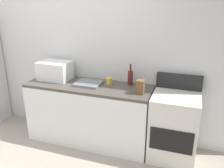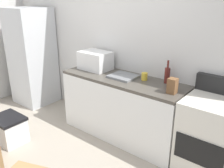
{
  "view_description": "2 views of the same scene",
  "coord_description": "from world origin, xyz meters",
  "px_view_note": "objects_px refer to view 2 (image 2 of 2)",
  "views": [
    {
      "loc": [
        1.65,
        -1.73,
        2.08
      ],
      "look_at": [
        0.78,
        0.84,
        1.09
      ],
      "focal_mm": 38.7,
      "sensor_mm": 36.0,
      "label": 1
    },
    {
      "loc": [
        2.14,
        -1.33,
        1.98
      ],
      "look_at": [
        0.45,
        0.77,
        0.97
      ],
      "focal_mm": 38.69,
      "sensor_mm": 36.0,
      "label": 2
    }
  ],
  "objects_px": {
    "wine_bottle": "(167,75)",
    "storage_bin": "(9,129)",
    "coffee_mug": "(144,76)",
    "knife_block": "(172,86)",
    "refrigerator": "(32,57)",
    "microwave": "(95,60)",
    "stove_oven": "(209,136)"
  },
  "relations": [
    {
      "from": "refrigerator",
      "to": "wine_bottle",
      "type": "bearing_deg",
      "value": 5.36
    },
    {
      "from": "knife_block",
      "to": "storage_bin",
      "type": "relative_size",
      "value": 0.39
    },
    {
      "from": "refrigerator",
      "to": "microwave",
      "type": "height_order",
      "value": "refrigerator"
    },
    {
      "from": "coffee_mug",
      "to": "storage_bin",
      "type": "bearing_deg",
      "value": -138.92
    },
    {
      "from": "refrigerator",
      "to": "wine_bottle",
      "type": "relative_size",
      "value": 5.87
    },
    {
      "from": "microwave",
      "to": "knife_block",
      "type": "xyz_separation_m",
      "value": [
        1.34,
        -0.15,
        -0.05
      ]
    },
    {
      "from": "stove_oven",
      "to": "knife_block",
      "type": "xyz_separation_m",
      "value": [
        -0.46,
        -0.09,
        0.52
      ]
    },
    {
      "from": "knife_block",
      "to": "microwave",
      "type": "bearing_deg",
      "value": 173.42
    },
    {
      "from": "refrigerator",
      "to": "storage_bin",
      "type": "xyz_separation_m",
      "value": [
        0.9,
        -1.08,
        -0.69
      ]
    },
    {
      "from": "stove_oven",
      "to": "storage_bin",
      "type": "bearing_deg",
      "value": -154.42
    },
    {
      "from": "refrigerator",
      "to": "coffee_mug",
      "type": "xyz_separation_m",
      "value": [
        2.32,
        0.16,
        0.07
      ]
    },
    {
      "from": "stove_oven",
      "to": "microwave",
      "type": "relative_size",
      "value": 2.39
    },
    {
      "from": "coffee_mug",
      "to": "knife_block",
      "type": "relative_size",
      "value": 0.56
    },
    {
      "from": "storage_bin",
      "to": "refrigerator",
      "type": "bearing_deg",
      "value": 130.03
    },
    {
      "from": "stove_oven",
      "to": "wine_bottle",
      "type": "xyz_separation_m",
      "value": [
        -0.66,
        0.19,
        0.54
      ]
    },
    {
      "from": "microwave",
      "to": "storage_bin",
      "type": "height_order",
      "value": "microwave"
    },
    {
      "from": "refrigerator",
      "to": "coffee_mug",
      "type": "relative_size",
      "value": 17.62
    },
    {
      "from": "stove_oven",
      "to": "storage_bin",
      "type": "relative_size",
      "value": 2.39
    },
    {
      "from": "wine_bottle",
      "to": "coffee_mug",
      "type": "xyz_separation_m",
      "value": [
        -0.28,
        -0.08,
        -0.06
      ]
    },
    {
      "from": "wine_bottle",
      "to": "storage_bin",
      "type": "relative_size",
      "value": 0.65
    },
    {
      "from": "refrigerator",
      "to": "stove_oven",
      "type": "distance_m",
      "value": 3.3
    },
    {
      "from": "stove_oven",
      "to": "wine_bottle",
      "type": "height_order",
      "value": "wine_bottle"
    },
    {
      "from": "refrigerator",
      "to": "knife_block",
      "type": "relative_size",
      "value": 9.79
    },
    {
      "from": "refrigerator",
      "to": "stove_oven",
      "type": "height_order",
      "value": "refrigerator"
    },
    {
      "from": "stove_oven",
      "to": "refrigerator",
      "type": "bearing_deg",
      "value": -179.03
    },
    {
      "from": "microwave",
      "to": "wine_bottle",
      "type": "bearing_deg",
      "value": 6.1
    },
    {
      "from": "microwave",
      "to": "knife_block",
      "type": "height_order",
      "value": "microwave"
    },
    {
      "from": "refrigerator",
      "to": "microwave",
      "type": "bearing_deg",
      "value": 4.79
    },
    {
      "from": "refrigerator",
      "to": "knife_block",
      "type": "height_order",
      "value": "refrigerator"
    },
    {
      "from": "stove_oven",
      "to": "wine_bottle",
      "type": "relative_size",
      "value": 3.67
    },
    {
      "from": "refrigerator",
      "to": "knife_block",
      "type": "bearing_deg",
      "value": -0.61
    },
    {
      "from": "knife_block",
      "to": "storage_bin",
      "type": "height_order",
      "value": "knife_block"
    }
  ]
}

